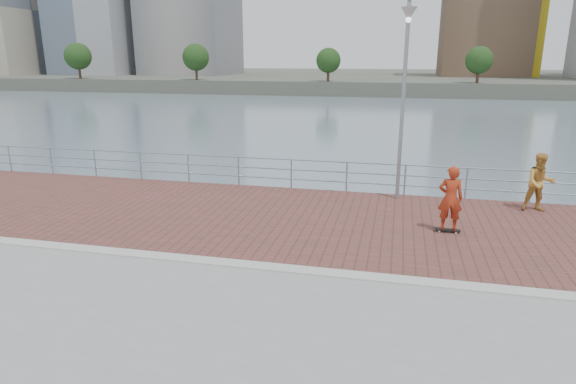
% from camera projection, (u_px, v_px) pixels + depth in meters
% --- Properties ---
extents(water, '(400.00, 400.00, 0.00)m').
position_uv_depth(water, '(270.00, 344.00, 11.74)').
color(water, slate).
rests_on(water, ground).
extents(brick_lane, '(40.00, 6.80, 0.02)m').
position_uv_depth(brick_lane, '(300.00, 219.00, 14.57)').
color(brick_lane, brown).
rests_on(brick_lane, seawall).
extents(curb, '(40.00, 0.40, 0.06)m').
position_uv_depth(curb, '(269.00, 267.00, 11.19)').
color(curb, '#B7B5AD').
rests_on(curb, seawall).
extents(far_shore, '(320.00, 95.00, 2.50)m').
position_uv_depth(far_shore, '(391.00, 78.00, 126.28)').
color(far_shore, '#4C5142').
rests_on(far_shore, ground).
extents(guardrail, '(39.06, 0.06, 1.13)m').
position_uv_depth(guardrail, '(319.00, 172.00, 17.57)').
color(guardrail, '#8C9EA8').
rests_on(guardrail, brick_lane).
extents(street_lamp, '(0.47, 1.37, 6.48)m').
position_uv_depth(street_lamp, '(406.00, 62.00, 14.98)').
color(street_lamp, gray).
rests_on(street_lamp, brick_lane).
extents(skateboard, '(0.69, 0.18, 0.08)m').
position_uv_depth(skateboard, '(447.00, 230.00, 13.44)').
color(skateboard, black).
rests_on(skateboard, brick_lane).
extents(skateboarder, '(0.66, 0.44, 1.81)m').
position_uv_depth(skateboarder, '(450.00, 198.00, 13.19)').
color(skateboarder, '#A93016').
rests_on(skateboarder, skateboard).
extents(bystander, '(0.94, 0.76, 1.86)m').
position_uv_depth(bystander, '(540.00, 183.00, 15.05)').
color(bystander, gold).
rests_on(bystander, brick_lane).
extents(shoreline_trees, '(170.11, 5.18, 6.91)m').
position_uv_depth(shoreline_trees, '(484.00, 59.00, 78.79)').
color(shoreline_trees, '#473323').
rests_on(shoreline_trees, far_shore).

